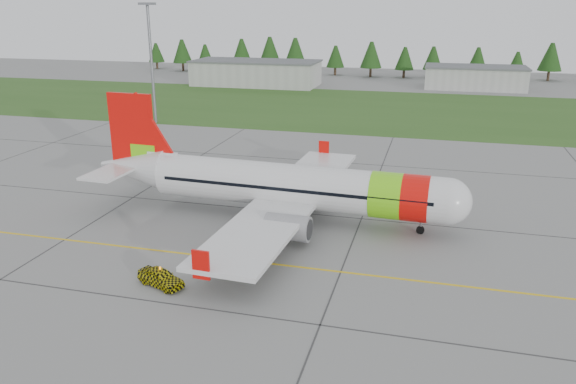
# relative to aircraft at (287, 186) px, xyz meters

# --- Properties ---
(ground) EXTENTS (320.00, 320.00, 0.00)m
(ground) POSITION_rel_aircraft_xyz_m (-2.84, -18.30, -3.33)
(ground) COLOR gray
(ground) RESTS_ON ground
(aircraft) EXTENTS (38.08, 35.07, 11.53)m
(aircraft) POSITION_rel_aircraft_xyz_m (0.00, 0.00, 0.00)
(aircraft) COLOR silver
(aircraft) RESTS_ON ground
(follow_me_car) EXTENTS (1.81, 1.95, 3.93)m
(follow_me_car) POSITION_rel_aircraft_xyz_m (-5.47, -15.96, -1.36)
(follow_me_car) COLOR #D2C80B
(follow_me_car) RESTS_ON ground
(service_van) EXTENTS (1.53, 1.45, 4.23)m
(service_van) POSITION_rel_aircraft_xyz_m (-35.49, 31.97, -1.21)
(service_van) COLOR white
(service_van) RESTS_ON ground
(grass_strip) EXTENTS (320.00, 50.00, 0.03)m
(grass_strip) POSITION_rel_aircraft_xyz_m (-2.84, 63.70, -3.31)
(grass_strip) COLOR #30561E
(grass_strip) RESTS_ON ground
(taxi_guideline) EXTENTS (120.00, 0.25, 0.02)m
(taxi_guideline) POSITION_rel_aircraft_xyz_m (-2.84, -10.30, -3.31)
(taxi_guideline) COLOR gold
(taxi_guideline) RESTS_ON ground
(hangar_west) EXTENTS (32.00, 14.00, 6.00)m
(hangar_west) POSITION_rel_aircraft_xyz_m (-32.84, 91.70, -0.33)
(hangar_west) COLOR #A8A8A3
(hangar_west) RESTS_ON ground
(hangar_east) EXTENTS (24.00, 12.00, 5.20)m
(hangar_east) POSITION_rel_aircraft_xyz_m (22.16, 99.70, -0.73)
(hangar_east) COLOR #A8A8A3
(hangar_east) RESTS_ON ground
(floodlight_mast) EXTENTS (0.50, 0.50, 20.00)m
(floodlight_mast) POSITION_rel_aircraft_xyz_m (-34.84, 39.70, 6.67)
(floodlight_mast) COLOR slate
(floodlight_mast) RESTS_ON ground
(treeline) EXTENTS (160.00, 8.00, 10.00)m
(treeline) POSITION_rel_aircraft_xyz_m (-2.84, 119.70, 1.67)
(treeline) COLOR #1C3F14
(treeline) RESTS_ON ground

